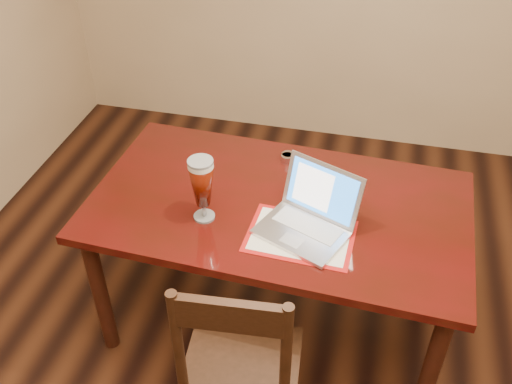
# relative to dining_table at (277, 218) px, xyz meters

# --- Properties ---
(room_shell) EXTENTS (4.51, 5.01, 2.71)m
(room_shell) POSITION_rel_dining_table_xyz_m (0.29, -0.59, 1.04)
(room_shell) COLOR tan
(room_shell) RESTS_ON ground
(dining_table) EXTENTS (1.75, 1.04, 1.11)m
(dining_table) POSITION_rel_dining_table_xyz_m (0.00, 0.00, 0.00)
(dining_table) COLOR #430909
(dining_table) RESTS_ON ground
(dining_chair) EXTENTS (0.50, 0.48, 1.09)m
(dining_chair) POSITION_rel_dining_table_xyz_m (-0.00, -0.70, -0.21)
(dining_chair) COLOR black
(dining_chair) RESTS_ON ground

